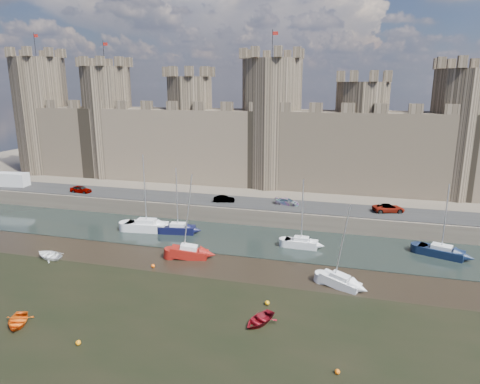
{
  "coord_description": "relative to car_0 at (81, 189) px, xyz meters",
  "views": [
    {
      "loc": [
        17.71,
        -30.38,
        20.96
      ],
      "look_at": [
        3.23,
        22.0,
        7.34
      ],
      "focal_mm": 32.0,
      "sensor_mm": 36.0,
      "label": 1
    }
  ],
  "objects": [
    {
      "name": "car_2",
      "position": [
        36.34,
        1.85,
        -0.11
      ],
      "size": [
        3.92,
        1.9,
        1.1
      ],
      "primitive_type": "imported",
      "rotation": [
        0.0,
        0.0,
        1.47
      ],
      "color": "gray",
      "rests_on": "quay"
    },
    {
      "name": "water_channel",
      "position": [
        28.8,
        -8.56,
        -3.12
      ],
      "size": [
        160.0,
        12.0,
        0.08
      ],
      "primitive_type": "cube",
      "color": "black",
      "rests_on": "ground"
    },
    {
      "name": "van",
      "position": [
        -15.42,
        0.94,
        0.62
      ],
      "size": [
        6.08,
        3.01,
        2.55
      ],
      "primitive_type": "cube",
      "rotation": [
        0.0,
        0.0,
        0.12
      ],
      "color": "silver",
      "rests_on": "quay"
    },
    {
      "name": "road",
      "position": [
        28.8,
        1.44,
        -0.61
      ],
      "size": [
        160.0,
        7.0,
        0.1
      ],
      "primitive_type": "cube",
      "color": "black",
      "rests_on": "quay"
    },
    {
      "name": "sailboat_0",
      "position": [
        17.35,
        -9.0,
        -2.29
      ],
      "size": [
        6.31,
        3.06,
        11.36
      ],
      "rotation": [
        0.0,
        0.0,
        0.12
      ],
      "color": "silver",
      "rests_on": "ground"
    },
    {
      "name": "buoy_2",
      "position": [
        46.15,
        -34.36,
        -2.95
      ],
      "size": [
        0.4,
        0.4,
        0.4
      ],
      "primitive_type": "sphere",
      "color": "orange",
      "rests_on": "ground"
    },
    {
      "name": "dinghy_6",
      "position": [
        10.48,
        -21.53,
        -2.8
      ],
      "size": [
        3.79,
        2.97,
        0.72
      ],
      "primitive_type": "imported",
      "rotation": [
        1.57,
        0.0,
        4.56
      ],
      "color": "white",
      "rests_on": "ground"
    },
    {
      "name": "castle",
      "position": [
        28.16,
        15.44,
        8.52
      ],
      "size": [
        108.5,
        11.0,
        29.0
      ],
      "color": "#42382B",
      "rests_on": "quay"
    },
    {
      "name": "buoy_4",
      "position": [
        25.23,
        -36.34,
        -2.94
      ],
      "size": [
        0.44,
        0.44,
        0.44
      ],
      "primitive_type": "sphere",
      "color": "orange",
      "rests_on": "ground"
    },
    {
      "name": "buoy_3",
      "position": [
        38.97,
        -25.64,
        -2.92
      ],
      "size": [
        0.47,
        0.47,
        0.47
      ],
      "primitive_type": "sphere",
      "color": "orange",
      "rests_on": "ground"
    },
    {
      "name": "sailboat_1",
      "position": [
        22.19,
        -8.69,
        -2.38
      ],
      "size": [
        5.04,
        2.58,
        9.65
      ],
      "rotation": [
        0.0,
        0.0,
        0.15
      ],
      "color": "black",
      "rests_on": "ground"
    },
    {
      "name": "quay",
      "position": [
        28.8,
        27.44,
        -1.91
      ],
      "size": [
        160.0,
        60.0,
        2.5
      ],
      "primitive_type": "cube",
      "color": "#4C443A",
      "rests_on": "ground"
    },
    {
      "name": "car_1",
      "position": [
        26.24,
        0.69,
        -0.1
      ],
      "size": [
        3.58,
        1.9,
        1.12
      ],
      "primitive_type": "imported",
      "rotation": [
        0.0,
        0.0,
        1.79
      ],
      "color": "gray",
      "rests_on": "quay"
    },
    {
      "name": "car_3",
      "position": [
        51.59,
        1.92,
        -0.01
      ],
      "size": [
        5.06,
        3.46,
        1.29
      ],
      "primitive_type": "imported",
      "rotation": [
        0.0,
        0.0,
        1.89
      ],
      "color": "gray",
      "rests_on": "quay"
    },
    {
      "name": "dinghy_4",
      "position": [
        38.98,
        -29.16,
        -2.81
      ],
      "size": [
        3.63,
        4.03,
        0.69
      ],
      "primitive_type": "imported",
      "rotation": [
        1.57,
        0.0,
        5.8
      ],
      "color": "maroon",
      "rests_on": "ground"
    },
    {
      "name": "dinghy_0",
      "position": [
        18.14,
        -35.18,
        -2.81
      ],
      "size": [
        3.68,
        4.03,
        0.68
      ],
      "primitive_type": "imported",
      "rotation": [
        1.57,
        0.0,
        0.51
      ],
      "color": "#D54E0C",
      "rests_on": "ground"
    },
    {
      "name": "sailboat_4",
      "position": [
        27.15,
        -16.7,
        -2.38
      ],
      "size": [
        4.88,
        2.75,
        10.75
      ],
      "rotation": [
        0.0,
        0.0,
        0.22
      ],
      "color": "maroon",
      "rests_on": "ground"
    },
    {
      "name": "sailboat_2",
      "position": [
        40.15,
        -9.57,
        -2.4
      ],
      "size": [
        4.31,
        1.77,
        9.22
      ],
      "rotation": [
        0.0,
        0.0,
        -0.02
      ],
      "color": "silver",
      "rests_on": "ground"
    },
    {
      "name": "car_0",
      "position": [
        0.0,
        0.0,
        0.0
      ],
      "size": [
        3.94,
        1.79,
        1.31
      ],
      "primitive_type": "imported",
      "rotation": [
        0.0,
        0.0,
        1.51
      ],
      "color": "gray",
      "rests_on": "quay"
    },
    {
      "name": "seaweed_patch",
      "position": [
        28.8,
        -38.56,
        -3.15
      ],
      "size": [
        70.0,
        34.0,
        0.01
      ],
      "primitive_type": "cube",
      "color": "black",
      "rests_on": "ground"
    },
    {
      "name": "ground",
      "position": [
        28.8,
        -32.56,
        -3.16
      ],
      "size": [
        160.0,
        160.0,
        0.0
      ],
      "primitive_type": "plane",
      "color": "black",
      "rests_on": "ground"
    },
    {
      "name": "sailboat_3",
      "position": [
        57.49,
        -7.87,
        -2.42
      ],
      "size": [
        5.68,
        3.77,
        9.29
      ],
      "rotation": [
        0.0,
        0.0,
        -0.35
      ],
      "color": "black",
      "rests_on": "ground"
    },
    {
      "name": "sailboat_5",
      "position": [
        45.64,
        -19.74,
        -2.48
      ],
      "size": [
        4.57,
        3.09,
        9.19
      ],
      "rotation": [
        0.0,
        0.0,
        -0.37
      ],
      "color": "silver",
      "rests_on": "ground"
    },
    {
      "name": "buoy_1",
      "position": [
        24.13,
        -20.56,
        -2.93
      ],
      "size": [
        0.44,
        0.44,
        0.44
      ],
      "primitive_type": "sphere",
      "color": "#EB550A",
      "rests_on": "ground"
    }
  ]
}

